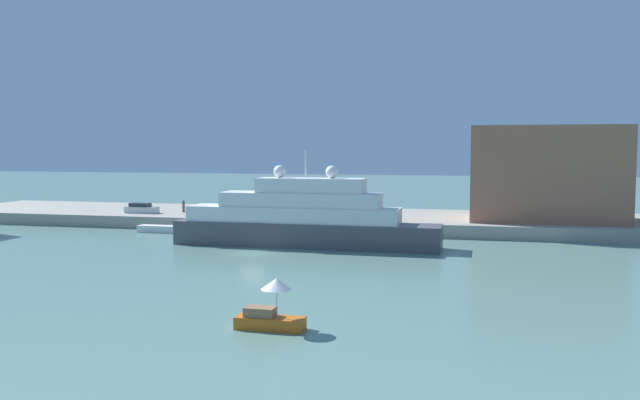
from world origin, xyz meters
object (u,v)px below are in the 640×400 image
object	(u,v)px
person_figure	(184,206)
mooring_bollard	(331,218)
large_yacht	(302,219)
work_barge	(159,229)
harbor_building	(546,173)
small_motorboat	(271,310)
parked_car	(141,209)

from	to	relation	value
person_figure	mooring_bollard	world-z (taller)	person_figure
large_yacht	work_barge	world-z (taller)	large_yacht
harbor_building	work_barge	bearing A→B (deg)	-166.75
small_motorboat	person_figure	world-z (taller)	person_figure
work_barge	parked_car	size ratio (longest dim) A/B	1.18
mooring_bollard	person_figure	bearing A→B (deg)	166.42
large_yacht	person_figure	world-z (taller)	large_yacht
small_motorboat	work_barge	distance (m)	48.27
parked_car	person_figure	distance (m)	5.79
person_figure	parked_car	bearing A→B (deg)	-153.84
work_barge	mooring_bollard	size ratio (longest dim) A/B	7.47
work_barge	mooring_bollard	world-z (taller)	mooring_bollard
work_barge	large_yacht	bearing A→B (deg)	-18.84
large_yacht	person_figure	size ratio (longest dim) A/B	15.97
work_barge	mooring_bollard	distance (m)	21.97
small_motorboat	large_yacht	bearing A→B (deg)	102.06
large_yacht	person_figure	xyz separation A→B (m)	(-22.06, 16.88, -0.47)
work_barge	harbor_building	world-z (taller)	harbor_building
parked_car	person_figure	size ratio (longest dim) A/B	2.51
large_yacht	person_figure	bearing A→B (deg)	142.57
harbor_building	parked_car	xyz separation A→B (m)	(-53.98, -3.97, -5.28)
harbor_building	small_motorboat	bearing A→B (deg)	-111.34
harbor_building	mooring_bollard	size ratio (longest dim) A/B	25.33
large_yacht	work_barge	xyz separation A→B (m)	(-20.82, 7.10, -2.51)
large_yacht	harbor_building	size ratio (longest dim) A/B	1.59
parked_car	work_barge	bearing A→B (deg)	-48.34
large_yacht	small_motorboat	size ratio (longest dim) A/B	7.13
large_yacht	parked_car	distance (m)	30.79
small_motorboat	mooring_bollard	world-z (taller)	small_motorboat
person_figure	harbor_building	bearing A→B (deg)	1.67
small_motorboat	mooring_bollard	bearing A→B (deg)	98.13
person_figure	mooring_bollard	xyz separation A→B (m)	(22.73, -5.49, -0.49)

